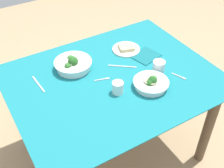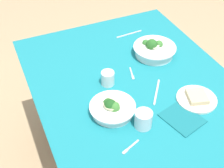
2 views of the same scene
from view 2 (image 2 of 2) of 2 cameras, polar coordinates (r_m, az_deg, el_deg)
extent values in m
plane|color=tan|center=(2.21, 3.11, -14.53)|extent=(6.00, 6.00, 0.00)
cube|color=#197A84|center=(1.65, 4.05, 0.16)|extent=(1.31, 1.04, 0.01)
cube|color=brown|center=(1.66, 4.03, -0.24)|extent=(1.27, 1.01, 0.02)
cylinder|color=brown|center=(2.20, -12.46, -1.70)|extent=(0.07, 0.07, 0.72)
cylinder|color=brown|center=(2.41, 6.39, 3.63)|extent=(0.07, 0.07, 0.72)
cylinder|color=white|center=(1.84, 7.80, 6.01)|extent=(0.22, 0.22, 0.05)
cylinder|color=white|center=(1.82, 7.88, 6.74)|extent=(0.25, 0.25, 0.01)
sphere|color=#33702D|center=(1.82, 7.07, 7.16)|extent=(0.04, 0.04, 0.04)
sphere|color=#286023|center=(1.81, 7.32, 7.21)|extent=(0.07, 0.07, 0.07)
sphere|color=#33702D|center=(1.84, 6.22, 7.54)|extent=(0.04, 0.04, 0.04)
sphere|color=#3D7A33|center=(1.83, 8.67, 7.27)|extent=(0.05, 0.05, 0.05)
sphere|color=#286023|center=(1.82, 7.45, 6.96)|extent=(0.05, 0.05, 0.05)
cylinder|color=beige|center=(1.82, 7.54, 7.21)|extent=(0.08, 0.08, 0.01)
cylinder|color=white|center=(1.47, 0.10, -4.78)|extent=(0.20, 0.20, 0.04)
cylinder|color=white|center=(1.45, 0.10, -4.16)|extent=(0.22, 0.22, 0.01)
sphere|color=#286023|center=(1.44, 0.52, -4.22)|extent=(0.05, 0.05, 0.05)
sphere|color=#1E511E|center=(1.44, -0.30, -4.02)|extent=(0.06, 0.06, 0.06)
sphere|color=#3D7A33|center=(1.44, 0.46, -4.33)|extent=(0.05, 0.05, 0.05)
sphere|color=#286023|center=(1.46, -0.74, -3.58)|extent=(0.05, 0.05, 0.05)
cylinder|color=beige|center=(1.45, 0.02, -3.67)|extent=(0.09, 0.09, 0.01)
cylinder|color=silver|center=(1.60, 15.32, -2.70)|extent=(0.20, 0.20, 0.01)
cube|color=#CCB284|center=(1.58, 15.43, -2.24)|extent=(0.12, 0.12, 0.02)
cylinder|color=silver|center=(1.61, -0.78, 1.08)|extent=(0.07, 0.07, 0.08)
cylinder|color=silver|center=(1.41, 5.81, -6.51)|extent=(0.08, 0.08, 0.08)
cube|color=#B7B7BC|center=(1.71, 3.56, 2.28)|extent=(0.07, 0.03, 0.00)
cube|color=#B7B7BC|center=(1.67, 3.88, 1.21)|extent=(0.03, 0.02, 0.00)
cube|color=#B7B7BC|center=(1.36, 3.89, -11.14)|extent=(0.03, 0.07, 0.00)
cube|color=#B7B7BC|center=(1.34, 2.42, -12.38)|extent=(0.02, 0.03, 0.00)
cube|color=#B7B7BC|center=(1.60, 8.23, -1.44)|extent=(0.16, 0.13, 0.00)
cube|color=#B7B7BC|center=(2.02, 3.20, 9.18)|extent=(0.02, 0.18, 0.00)
cube|color=#156870|center=(1.49, 12.79, -6.15)|extent=(0.21, 0.19, 0.01)
camera|label=1|loc=(1.94, -53.01, 31.69)|focal=46.85mm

